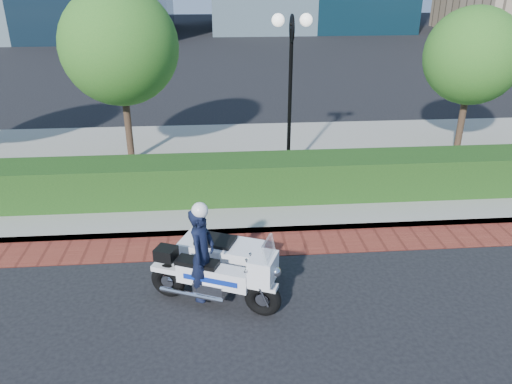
{
  "coord_description": "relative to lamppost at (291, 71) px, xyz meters",
  "views": [
    {
      "loc": [
        -0.96,
        -7.68,
        5.37
      ],
      "look_at": [
        -0.16,
        2.01,
        1.0
      ],
      "focal_mm": 35.0,
      "sensor_mm": 36.0,
      "label": 1
    }
  ],
  "objects": [
    {
      "name": "police_motorcycle",
      "position": [
        -2.05,
        -5.35,
        -2.29
      ],
      "size": [
        2.29,
        2.13,
        1.94
      ],
      "rotation": [
        0.0,
        0.0,
        -0.39
      ],
      "color": "black",
      "rests_on": "ground"
    },
    {
      "name": "lamppost",
      "position": [
        0.0,
        0.0,
        0.0
      ],
      "size": [
        1.02,
        0.7,
        4.21
      ],
      "color": "black",
      "rests_on": "sidewalk"
    },
    {
      "name": "tree_c",
      "position": [
        5.5,
        1.3,
        0.09
      ],
      "size": [
        2.8,
        2.8,
        4.3
      ],
      "color": "#332319",
      "rests_on": "sidewalk"
    },
    {
      "name": "ground",
      "position": [
        -1.0,
        -5.2,
        -2.96
      ],
      "size": [
        120.0,
        120.0,
        0.0
      ],
      "primitive_type": "plane",
      "color": "black",
      "rests_on": "ground"
    },
    {
      "name": "brick_strip",
      "position": [
        -1.0,
        -3.7,
        -2.95
      ],
      "size": [
        60.0,
        1.0,
        0.01
      ],
      "primitive_type": "cube",
      "color": "maroon",
      "rests_on": "ground"
    },
    {
      "name": "hedge_main",
      "position": [
        -1.0,
        -1.6,
        -2.31
      ],
      "size": [
        18.0,
        1.2,
        1.0
      ],
      "primitive_type": "cube",
      "color": "black",
      "rests_on": "sidewalk"
    },
    {
      "name": "tree_b",
      "position": [
        -4.5,
        1.3,
        0.48
      ],
      "size": [
        3.2,
        3.2,
        4.89
      ],
      "color": "#332319",
      "rests_on": "sidewalk"
    },
    {
      "name": "sidewalk",
      "position": [
        -1.0,
        0.8,
        -2.88
      ],
      "size": [
        60.0,
        8.0,
        0.15
      ],
      "primitive_type": "cube",
      "color": "gray",
      "rests_on": "ground"
    }
  ]
}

